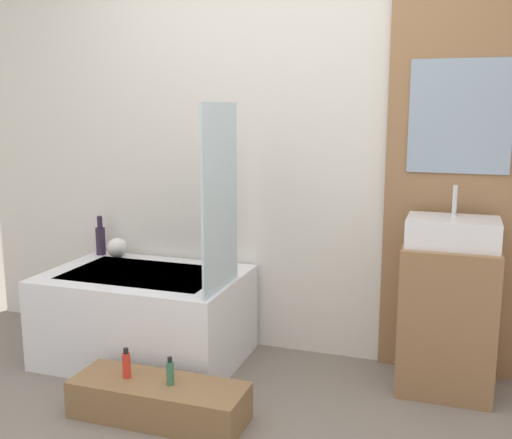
# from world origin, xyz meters

# --- Properties ---
(wall_tiled_back) EXTENTS (4.20, 0.06, 2.60)m
(wall_tiled_back) POSITION_xyz_m (0.00, 1.58, 1.30)
(wall_tiled_back) COLOR silver
(wall_tiled_back) RESTS_ON ground_plane
(wall_wood_accent) EXTENTS (0.74, 0.04, 2.60)m
(wall_wood_accent) POSITION_xyz_m (0.96, 1.53, 1.31)
(wall_wood_accent) COLOR #8E6642
(wall_wood_accent) RESTS_ON ground_plane
(bathtub) EXTENTS (1.13, 0.77, 0.52)m
(bathtub) POSITION_xyz_m (-0.72, 1.14, 0.26)
(bathtub) COLOR white
(bathtub) RESTS_ON ground_plane
(glass_shower_screen) EXTENTS (0.01, 0.47, 0.97)m
(glass_shower_screen) POSITION_xyz_m (-0.19, 1.01, 1.01)
(glass_shower_screen) COLOR silver
(glass_shower_screen) RESTS_ON bathtub
(wooden_step_bench) EXTENTS (0.85, 0.30, 0.18)m
(wooden_step_bench) POSITION_xyz_m (-0.33, 0.54, 0.09)
(wooden_step_bench) COLOR olive
(wooden_step_bench) RESTS_ON ground_plane
(vanity_cabinet) EXTENTS (0.48, 0.40, 0.78)m
(vanity_cabinet) POSITION_xyz_m (0.96, 1.31, 0.39)
(vanity_cabinet) COLOR #8E6642
(vanity_cabinet) RESTS_ON ground_plane
(sink) EXTENTS (0.45, 0.30, 0.30)m
(sink) POSITION_xyz_m (0.96, 1.31, 0.85)
(sink) COLOR white
(sink) RESTS_ON vanity_cabinet
(vase_tall_dark) EXTENTS (0.06, 0.06, 0.25)m
(vase_tall_dark) POSITION_xyz_m (-1.21, 1.45, 0.63)
(vase_tall_dark) COLOR #2D1E33
(vase_tall_dark) RESTS_ON bathtub
(vase_round_light) EXTENTS (0.13, 0.13, 0.13)m
(vase_round_light) POSITION_xyz_m (-1.07, 1.42, 0.59)
(vase_round_light) COLOR silver
(vase_round_light) RESTS_ON bathtub
(bottle_soap_primary) EXTENTS (0.04, 0.04, 0.15)m
(bottle_soap_primary) POSITION_xyz_m (-0.50, 0.54, 0.25)
(bottle_soap_primary) COLOR red
(bottle_soap_primary) RESTS_ON wooden_step_bench
(bottle_soap_secondary) EXTENTS (0.04, 0.04, 0.14)m
(bottle_soap_secondary) POSITION_xyz_m (-0.26, 0.54, 0.24)
(bottle_soap_secondary) COLOR #38704C
(bottle_soap_secondary) RESTS_ON wooden_step_bench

